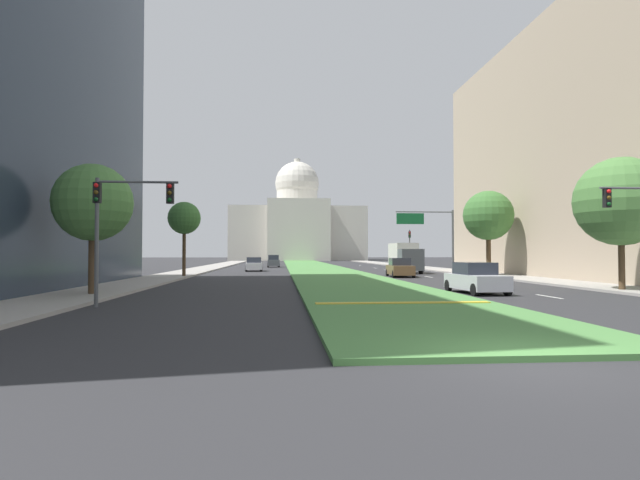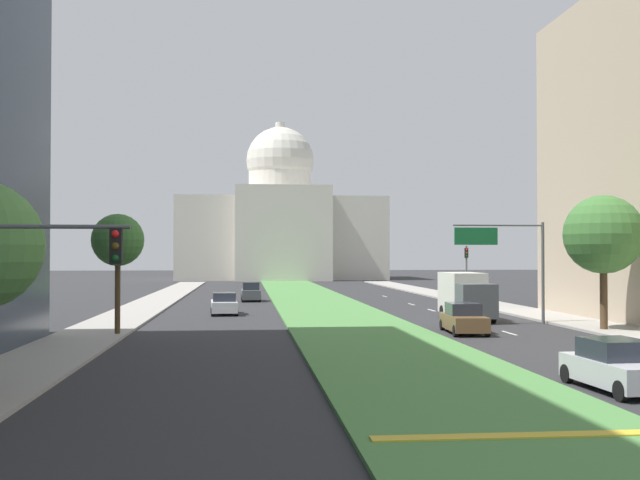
{
  "view_description": "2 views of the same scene",
  "coord_description": "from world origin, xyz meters",
  "px_view_note": "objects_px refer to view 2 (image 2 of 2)",
  "views": [
    {
      "loc": [
        -4.98,
        -9.68,
        2.19
      ],
      "look_at": [
        -0.59,
        45.15,
        3.56
      ],
      "focal_mm": 28.25,
      "sensor_mm": 36.0,
      "label": 1
    },
    {
      "loc": [
        -6.42,
        -6.94,
        4.38
      ],
      "look_at": [
        -1.2,
        46.4,
        5.47
      ],
      "focal_mm": 42.67,
      "sensor_mm": 36.0,
      "label": 2
    }
  ],
  "objects_px": {
    "sedan_distant": "(224,304)",
    "sedan_far_horizon": "(251,292)",
    "traffic_light_near_left": "(26,281)",
    "street_tree_left_mid": "(118,241)",
    "street_tree_right_mid": "(603,235)",
    "sedan_lead_stopped": "(617,367)",
    "traffic_light_far_right": "(466,268)",
    "box_truck_delivery": "(466,296)",
    "sedan_midblock": "(464,319)",
    "capitol_building": "(280,227)",
    "overhead_guide_sign": "(509,251)"
  },
  "relations": [
    {
      "from": "sedan_distant",
      "to": "sedan_far_horizon",
      "type": "xyz_separation_m",
      "value": [
        2.09,
        16.15,
        0.08
      ]
    },
    {
      "from": "traffic_light_near_left",
      "to": "street_tree_left_mid",
      "type": "xyz_separation_m",
      "value": [
        -1.87,
        24.01,
        1.38
      ]
    },
    {
      "from": "street_tree_right_mid",
      "to": "sedan_lead_stopped",
      "type": "height_order",
      "value": "street_tree_right_mid"
    },
    {
      "from": "traffic_light_far_right",
      "to": "box_truck_delivery",
      "type": "relative_size",
      "value": 0.81
    },
    {
      "from": "sedan_midblock",
      "to": "street_tree_left_mid",
      "type": "bearing_deg",
      "value": 179.1
    },
    {
      "from": "traffic_light_far_right",
      "to": "street_tree_right_mid",
      "type": "relative_size",
      "value": 0.66
    },
    {
      "from": "sedan_far_horizon",
      "to": "sedan_lead_stopped",
      "type": "bearing_deg",
      "value": -76.92
    },
    {
      "from": "street_tree_right_mid",
      "to": "sedan_lead_stopped",
      "type": "relative_size",
      "value": 1.78
    },
    {
      "from": "sedan_lead_stopped",
      "to": "box_truck_delivery",
      "type": "distance_m",
      "value": 26.53
    },
    {
      "from": "traffic_light_far_right",
      "to": "sedan_distant",
      "type": "distance_m",
      "value": 21.46
    },
    {
      "from": "traffic_light_near_left",
      "to": "street_tree_left_mid",
      "type": "bearing_deg",
      "value": 94.46
    },
    {
      "from": "sedan_lead_stopped",
      "to": "sedan_distant",
      "type": "bearing_deg",
      "value": 112.21
    },
    {
      "from": "capitol_building",
      "to": "traffic_light_far_right",
      "type": "distance_m",
      "value": 80.0
    },
    {
      "from": "traffic_light_far_right",
      "to": "sedan_midblock",
      "type": "bearing_deg",
      "value": -106.94
    },
    {
      "from": "traffic_light_near_left",
      "to": "traffic_light_far_right",
      "type": "relative_size",
      "value": 1.0
    },
    {
      "from": "overhead_guide_sign",
      "to": "street_tree_right_mid",
      "type": "bearing_deg",
      "value": -52.83
    },
    {
      "from": "street_tree_left_mid",
      "to": "box_truck_delivery",
      "type": "bearing_deg",
      "value": 20.02
    },
    {
      "from": "sedan_distant",
      "to": "box_truck_delivery",
      "type": "relative_size",
      "value": 0.73
    },
    {
      "from": "traffic_light_far_right",
      "to": "sedan_lead_stopped",
      "type": "bearing_deg",
      "value": -99.7
    },
    {
      "from": "traffic_light_far_right",
      "to": "sedan_midblock",
      "type": "height_order",
      "value": "traffic_light_far_right"
    },
    {
      "from": "traffic_light_far_right",
      "to": "sedan_far_horizon",
      "type": "distance_m",
      "value": 20.85
    },
    {
      "from": "overhead_guide_sign",
      "to": "sedan_midblock",
      "type": "bearing_deg",
      "value": -130.85
    },
    {
      "from": "traffic_light_far_right",
      "to": "street_tree_left_mid",
      "type": "distance_m",
      "value": 33.28
    },
    {
      "from": "sedan_far_horizon",
      "to": "box_truck_delivery",
      "type": "distance_m",
      "value": 27.09
    },
    {
      "from": "street_tree_left_mid",
      "to": "overhead_guide_sign",
      "type": "bearing_deg",
      "value": 11.66
    },
    {
      "from": "capitol_building",
      "to": "sedan_midblock",
      "type": "height_order",
      "value": "capitol_building"
    },
    {
      "from": "traffic_light_far_right",
      "to": "sedan_far_horizon",
      "type": "xyz_separation_m",
      "value": [
        -18.25,
        9.79,
        -2.47
      ]
    },
    {
      "from": "sedan_distant",
      "to": "traffic_light_far_right",
      "type": "bearing_deg",
      "value": 17.36
    },
    {
      "from": "street_tree_left_mid",
      "to": "box_truck_delivery",
      "type": "xyz_separation_m",
      "value": [
        21.68,
        7.9,
        -3.49
      ]
    },
    {
      "from": "street_tree_left_mid",
      "to": "sedan_distant",
      "type": "bearing_deg",
      "value": 70.19
    },
    {
      "from": "traffic_light_far_right",
      "to": "box_truck_delivery",
      "type": "distance_m",
      "value": 13.91
    },
    {
      "from": "overhead_guide_sign",
      "to": "sedan_midblock",
      "type": "height_order",
      "value": "overhead_guide_sign"
    },
    {
      "from": "capitol_building",
      "to": "sedan_distant",
      "type": "bearing_deg",
      "value": -95.38
    },
    {
      "from": "traffic_light_near_left",
      "to": "sedan_midblock",
      "type": "height_order",
      "value": "traffic_light_near_left"
    },
    {
      "from": "sedan_lead_stopped",
      "to": "box_truck_delivery",
      "type": "height_order",
      "value": "box_truck_delivery"
    },
    {
      "from": "traffic_light_near_left",
      "to": "sedan_distant",
      "type": "height_order",
      "value": "traffic_light_near_left"
    },
    {
      "from": "overhead_guide_sign",
      "to": "sedan_far_horizon",
      "type": "xyz_separation_m",
      "value": [
        -16.19,
        26.04,
        -3.82
      ]
    },
    {
      "from": "traffic_light_near_left",
      "to": "overhead_guide_sign",
      "type": "bearing_deg",
      "value": 53.04
    },
    {
      "from": "traffic_light_near_left",
      "to": "sedan_lead_stopped",
      "type": "bearing_deg",
      "value": 18.02
    },
    {
      "from": "street_tree_right_mid",
      "to": "sedan_distant",
      "type": "height_order",
      "value": "street_tree_right_mid"
    },
    {
      "from": "capitol_building",
      "to": "sedan_distant",
      "type": "height_order",
      "value": "capitol_building"
    },
    {
      "from": "capitol_building",
      "to": "sedan_distant",
      "type": "relative_size",
      "value": 8.03
    },
    {
      "from": "sedan_midblock",
      "to": "traffic_light_near_left",
      "type": "bearing_deg",
      "value": -126.05
    },
    {
      "from": "capitol_building",
      "to": "traffic_light_near_left",
      "type": "height_order",
      "value": "capitol_building"
    },
    {
      "from": "street_tree_left_mid",
      "to": "sedan_distant",
      "type": "height_order",
      "value": "street_tree_left_mid"
    },
    {
      "from": "overhead_guide_sign",
      "to": "street_tree_left_mid",
      "type": "xyz_separation_m",
      "value": [
        -23.6,
        -4.87,
        0.51
      ]
    },
    {
      "from": "street_tree_left_mid",
      "to": "sedan_lead_stopped",
      "type": "height_order",
      "value": "street_tree_left_mid"
    },
    {
      "from": "sedan_midblock",
      "to": "sedan_lead_stopped",
      "type": "bearing_deg",
      "value": -90.76
    },
    {
      "from": "traffic_light_far_right",
      "to": "sedan_far_horizon",
      "type": "relative_size",
      "value": 1.23
    },
    {
      "from": "traffic_light_far_right",
      "to": "street_tree_right_mid",
      "type": "xyz_separation_m",
      "value": [
        1.77,
        -21.29,
        2.25
      ]
    }
  ]
}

